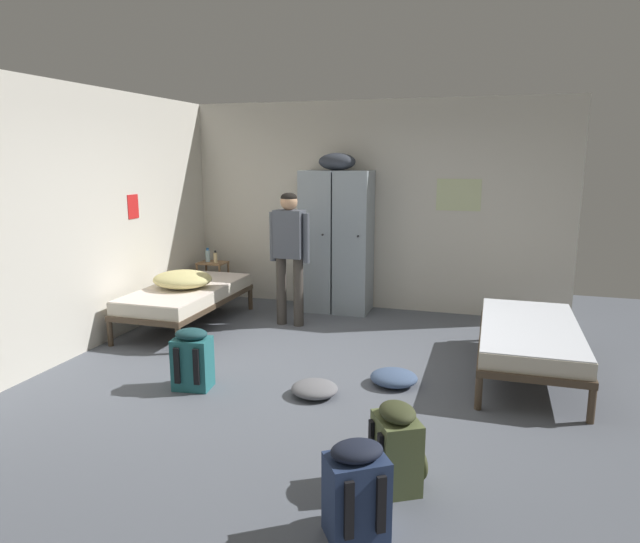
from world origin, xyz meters
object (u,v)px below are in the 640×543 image
at_px(bed_left_rear, 187,295).
at_px(clothes_pile_denim, 394,378).
at_px(person_traveler, 289,246).
at_px(lotion_bottle, 215,257).
at_px(backpack_teal, 193,360).
at_px(shelf_unit, 213,278).
at_px(clothes_pile_grey, 315,389).
at_px(bed_right, 529,336).
at_px(locker_bank, 337,238).
at_px(bedding_heap, 183,279).
at_px(water_bottle, 208,256).
at_px(backpack_navy, 356,491).
at_px(backpack_olive, 398,448).

relative_size(bed_left_rear, clothes_pile_denim, 4.44).
bearing_deg(person_traveler, lotion_bottle, 152.54).
bearing_deg(clothes_pile_denim, backpack_teal, -161.09).
relative_size(shelf_unit, bed_left_rear, 0.30).
distance_m(shelf_unit, clothes_pile_grey, 3.56).
bearing_deg(bed_right, locker_bank, 144.21).
xyz_separation_m(bed_left_rear, lotion_bottle, (-0.18, 1.11, 0.27)).
relative_size(bed_left_rear, bedding_heap, 2.70).
height_order(bed_left_rear, lotion_bottle, lotion_bottle).
relative_size(backpack_teal, clothes_pile_grey, 1.36).
distance_m(water_bottle, lotion_bottle, 0.16).
height_order(bedding_heap, backpack_teal, bedding_heap).
height_order(bedding_heap, lotion_bottle, lotion_bottle).
bearing_deg(locker_bank, bedding_heap, -140.23).
relative_size(bed_right, clothes_pile_denim, 4.44).
bearing_deg(bed_left_rear, lotion_bottle, 99.21).
bearing_deg(water_bottle, backpack_navy, -53.82).
relative_size(bed_left_rear, person_traveler, 1.18).
bearing_deg(water_bottle, bed_right, -21.22).
distance_m(bed_left_rear, backpack_navy, 4.29).
bearing_deg(bed_right, bedding_heap, 174.15).
relative_size(person_traveler, backpack_navy, 2.93).
distance_m(bed_left_rear, clothes_pile_denim, 2.94).
bearing_deg(shelf_unit, backpack_olive, -49.59).
distance_m(lotion_bottle, clothes_pile_denim, 3.68).
bearing_deg(clothes_pile_grey, lotion_bottle, 130.96).
relative_size(bed_left_rear, water_bottle, 9.78).
bearing_deg(backpack_teal, backpack_navy, -39.64).
relative_size(person_traveler, water_bottle, 8.29).
distance_m(lotion_bottle, backpack_navy, 5.28).
xyz_separation_m(bedding_heap, lotion_bottle, (-0.17, 1.17, 0.06)).
distance_m(water_bottle, backpack_navy, 5.42).
bearing_deg(clothes_pile_denim, clothes_pile_grey, -144.77).
relative_size(backpack_olive, clothes_pile_grey, 1.36).
xyz_separation_m(bed_right, water_bottle, (-4.21, 1.63, 0.28)).
height_order(locker_bank, clothes_pile_grey, locker_bank).
distance_m(bed_right, lotion_bottle, 4.36).
bearing_deg(clothes_pile_denim, locker_bank, 117.02).
relative_size(bed_right, backpack_teal, 3.45).
relative_size(backpack_olive, clothes_pile_denim, 1.29).
height_order(bedding_heap, clothes_pile_grey, bedding_heap).
xyz_separation_m(water_bottle, backpack_olive, (3.33, -3.84, -0.40)).
height_order(water_bottle, clothes_pile_denim, water_bottle).
bearing_deg(lotion_bottle, clothes_pile_grey, -49.04).
xyz_separation_m(bed_left_rear, clothes_pile_denim, (2.71, -1.08, -0.31)).
distance_m(backpack_teal, clothes_pile_denim, 1.81).
relative_size(water_bottle, clothes_pile_denim, 0.45).
relative_size(locker_bank, lotion_bottle, 12.07).
bearing_deg(bedding_heap, lotion_bottle, 98.29).
relative_size(lotion_bottle, backpack_olive, 0.31).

